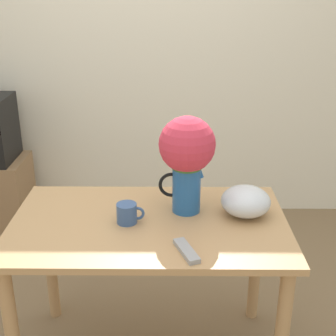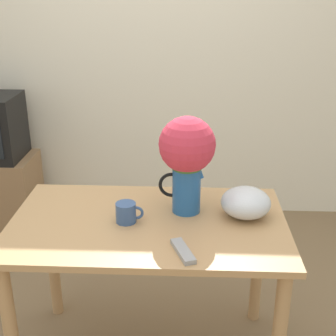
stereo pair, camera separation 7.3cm
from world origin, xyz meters
TOP-DOWN VIEW (x-y plane):
  - wall_back at (0.00, 1.65)m, footprint 8.00×0.05m
  - table at (0.12, -0.01)m, footprint 1.23×0.74m
  - flower_vase at (0.29, 0.09)m, footprint 0.25×0.25m
  - coffee_mug at (0.02, -0.02)m, footprint 0.12×0.09m
  - white_bowl at (0.55, 0.06)m, footprint 0.22×0.22m
  - remote_control at (0.28, -0.27)m, footprint 0.11×0.18m

SIDE VIEW (x-z plane):
  - table at x=0.12m, z-range 0.26..1.03m
  - remote_control at x=0.28m, z-range 0.77..0.79m
  - coffee_mug at x=0.02m, z-range 0.77..0.86m
  - white_bowl at x=0.55m, z-range 0.77..0.90m
  - flower_vase at x=0.29m, z-range 0.83..1.28m
  - wall_back at x=0.00m, z-range 0.00..2.60m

